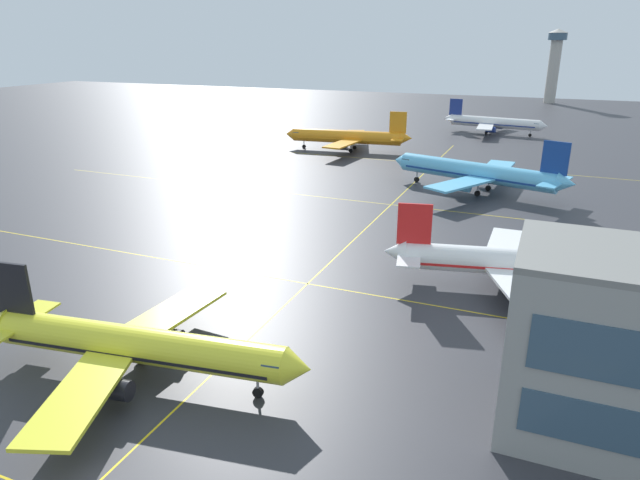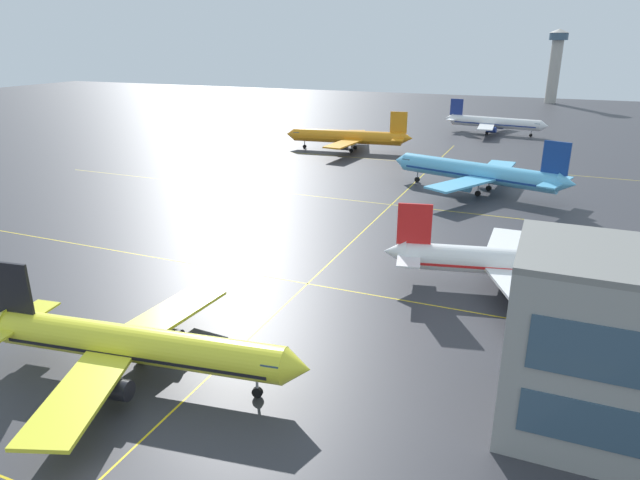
{
  "view_description": "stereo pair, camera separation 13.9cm",
  "coord_description": "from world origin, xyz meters",
  "px_view_note": "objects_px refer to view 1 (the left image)",
  "views": [
    {
      "loc": [
        26.75,
        -23.17,
        29.79
      ],
      "look_at": [
        -0.55,
        42.85,
        4.07
      ],
      "focal_mm": 31.67,
      "sensor_mm": 36.0,
      "label": 1
    },
    {
      "loc": [
        26.88,
        -23.12,
        29.79
      ],
      "look_at": [
        -0.55,
        42.85,
        4.07
      ],
      "focal_mm": 31.67,
      "sensor_mm": 36.0,
      "label": 2
    }
  ],
  "objects_px": {
    "airliner_second_row": "(518,263)",
    "airliner_far_right_stand": "(493,123)",
    "airliner_far_left_stand": "(348,137)",
    "control_tower": "(555,60)",
    "airliner_front_gate": "(135,345)",
    "airliner_third_row": "(478,173)"
  },
  "relations": [
    {
      "from": "airliner_front_gate",
      "to": "airliner_second_row",
      "type": "relative_size",
      "value": 0.98
    },
    {
      "from": "airliner_front_gate",
      "to": "airliner_far_left_stand",
      "type": "relative_size",
      "value": 0.92
    },
    {
      "from": "airliner_second_row",
      "to": "airliner_far_right_stand",
      "type": "height_order",
      "value": "airliner_second_row"
    },
    {
      "from": "airliner_far_left_stand",
      "to": "control_tower",
      "type": "distance_m",
      "value": 159.75
    },
    {
      "from": "airliner_far_left_stand",
      "to": "control_tower",
      "type": "height_order",
      "value": "control_tower"
    },
    {
      "from": "airliner_second_row",
      "to": "control_tower",
      "type": "height_order",
      "value": "control_tower"
    },
    {
      "from": "airliner_far_right_stand",
      "to": "control_tower",
      "type": "height_order",
      "value": "control_tower"
    },
    {
      "from": "airliner_second_row",
      "to": "airliner_far_left_stand",
      "type": "relative_size",
      "value": 0.93
    },
    {
      "from": "airliner_front_gate",
      "to": "airliner_far_right_stand",
      "type": "relative_size",
      "value": 0.98
    },
    {
      "from": "airliner_front_gate",
      "to": "airliner_third_row",
      "type": "bearing_deg",
      "value": 76.37
    },
    {
      "from": "airliner_third_row",
      "to": "control_tower",
      "type": "relative_size",
      "value": 1.13
    },
    {
      "from": "airliner_far_left_stand",
      "to": "airliner_far_right_stand",
      "type": "relative_size",
      "value": 1.07
    },
    {
      "from": "airliner_second_row",
      "to": "airliner_far_left_stand",
      "type": "bearing_deg",
      "value": 122.77
    },
    {
      "from": "airliner_second_row",
      "to": "airliner_far_right_stand",
      "type": "relative_size",
      "value": 1.0
    },
    {
      "from": "airliner_third_row",
      "to": "airliner_far_left_stand",
      "type": "xyz_separation_m",
      "value": [
        -39.37,
        32.2,
        -0.28
      ]
    },
    {
      "from": "airliner_third_row",
      "to": "airliner_far_right_stand",
      "type": "height_order",
      "value": "airliner_third_row"
    },
    {
      "from": "airliner_second_row",
      "to": "airliner_far_left_stand",
      "type": "height_order",
      "value": "airliner_far_left_stand"
    },
    {
      "from": "airliner_second_row",
      "to": "airliner_far_right_stand",
      "type": "distance_m",
      "value": 125.82
    },
    {
      "from": "airliner_front_gate",
      "to": "airliner_far_left_stand",
      "type": "xyz_separation_m",
      "value": [
        -19.91,
        112.42,
        0.32
      ]
    },
    {
      "from": "airliner_front_gate",
      "to": "control_tower",
      "type": "distance_m",
      "value": 265.85
    },
    {
      "from": "airliner_third_row",
      "to": "airliner_far_right_stand",
      "type": "distance_m",
      "value": 78.61
    },
    {
      "from": "airliner_second_row",
      "to": "airliner_far_right_stand",
      "type": "xyz_separation_m",
      "value": [
        -16.79,
        124.7,
        -0.0
      ]
    }
  ]
}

